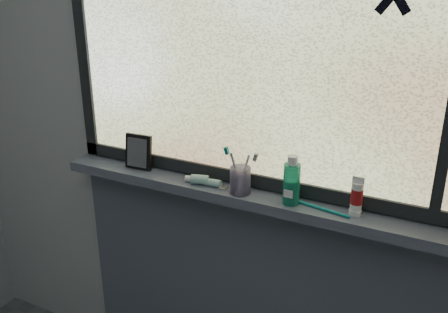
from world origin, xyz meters
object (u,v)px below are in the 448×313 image
object	(u,v)px
cream_tube	(357,195)
toothbrush_cup	(240,180)
vanity_mirror	(139,152)
mouthwash_bottle	(292,180)

from	to	relation	value
cream_tube	toothbrush_cup	bearing A→B (deg)	-176.78
vanity_mirror	cream_tube	bearing A→B (deg)	-3.77
vanity_mirror	toothbrush_cup	xyz separation A→B (m)	(0.46, -0.03, -0.02)
toothbrush_cup	mouthwash_bottle	bearing A→B (deg)	0.83
mouthwash_bottle	vanity_mirror	bearing A→B (deg)	177.96
mouthwash_bottle	cream_tube	xyz separation A→B (m)	(0.22, 0.02, -0.02)
vanity_mirror	cream_tube	xyz separation A→B (m)	(0.87, -0.00, 0.00)
toothbrush_cup	cream_tube	distance (m)	0.41
vanity_mirror	toothbrush_cup	distance (m)	0.46
toothbrush_cup	cream_tube	bearing A→B (deg)	3.22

